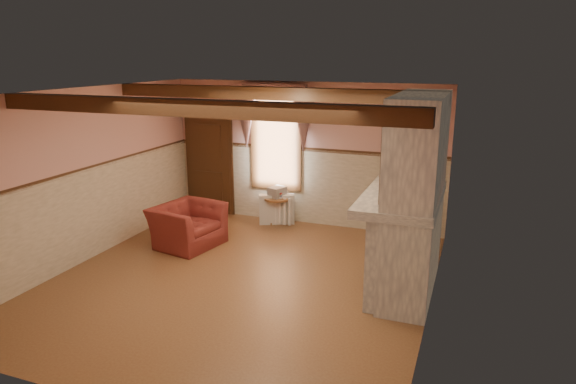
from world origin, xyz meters
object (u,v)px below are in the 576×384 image
at_px(side_table, 277,210).
at_px(oil_lamp, 405,181).
at_px(bowl, 404,188).
at_px(radiator, 277,209).
at_px(armchair, 188,225).
at_px(mantel_clock, 410,175).

bearing_deg(side_table, oil_lamp, -34.74).
xyz_separation_m(bowl, oil_lamp, (0.00, 0.05, 0.09)).
bearing_deg(oil_lamp, side_table, 145.26).
xyz_separation_m(radiator, bowl, (2.73, -1.93, 1.17)).
height_order(radiator, oil_lamp, oil_lamp).
bearing_deg(radiator, bowl, -59.29).
height_order(armchair, bowl, bowl).
xyz_separation_m(side_table, oil_lamp, (2.71, -1.88, 1.29)).
bearing_deg(radiator, mantel_clock, -50.20).
height_order(bowl, mantel_clock, mantel_clock).
bearing_deg(armchair, oil_lamp, -82.13).
xyz_separation_m(armchair, mantel_clock, (3.76, 0.33, 1.15)).
height_order(radiator, mantel_clock, mantel_clock).
bearing_deg(radiator, side_table, -24.04).
relative_size(armchair, side_table, 2.06).
height_order(side_table, mantel_clock, mantel_clock).
bearing_deg(radiator, oil_lamp, -58.63).
bearing_deg(bowl, side_table, 144.60).
relative_size(armchair, mantel_clock, 4.71).
bearing_deg(bowl, armchair, 176.08).
bearing_deg(oil_lamp, mantel_clock, 90.00).
bearing_deg(side_table, radiator, 180.00).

